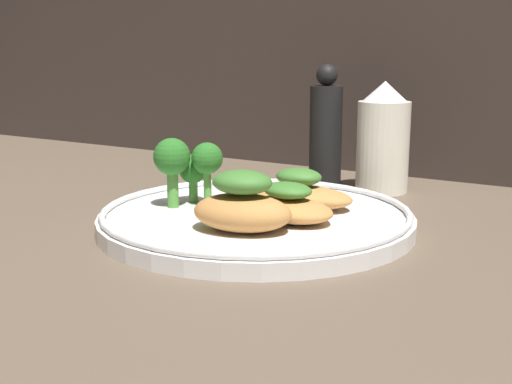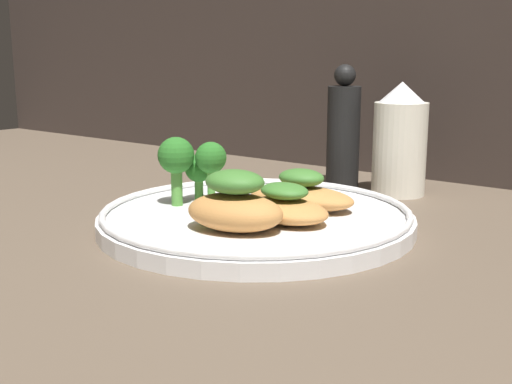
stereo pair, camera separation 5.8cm
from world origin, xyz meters
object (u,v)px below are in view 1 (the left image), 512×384
object	(u,v)px
broccoli_bunch	(188,162)
pepper_grinder	(326,131)
sauce_bottle	(383,139)
plate	(256,218)

from	to	relation	value
broccoli_bunch	pepper_grinder	xyz separation A→B (cm)	(3.54, 22.29, 0.97)
sauce_bottle	pepper_grinder	bearing A→B (deg)	180.00
sauce_bottle	pepper_grinder	size ratio (longest dim) A/B	0.88
plate	sauce_bottle	size ratio (longest dim) A/B	2.26
pepper_grinder	broccoli_bunch	bearing A→B (deg)	-99.02
plate	broccoli_bunch	size ratio (longest dim) A/B	4.34
plate	broccoli_bunch	distance (cm)	8.55
broccoli_bunch	pepper_grinder	size ratio (longest dim) A/B	0.46
plate	broccoli_bunch	xyz separation A→B (cm)	(-7.15, -0.86, 4.62)
sauce_bottle	broccoli_bunch	bearing A→B (deg)	-115.96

